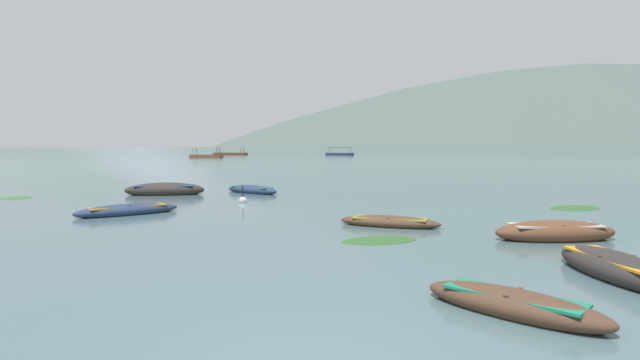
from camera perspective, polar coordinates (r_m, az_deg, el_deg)
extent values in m
plane|color=#476066|center=(1505.65, 4.09, 3.95)|extent=(6000.00, 6000.00, 0.00)
cone|color=#56665B|center=(2783.94, -26.49, 7.19)|extent=(1468.99, 1468.99, 349.41)
cone|color=slate|center=(2028.12, -15.19, 7.11)|extent=(977.67, 977.67, 230.69)
cone|color=#4C5B56|center=(2005.47, 18.24, 12.44)|extent=(2451.36, 2451.36, 603.74)
ellipsoid|color=#4C3323|center=(8.98, 21.84, -13.50)|extent=(3.02, 2.71, 0.52)
cube|color=#197A56|center=(8.94, 21.87, -12.54)|extent=(2.17, 1.95, 0.05)
cube|color=#4C3323|center=(8.92, 21.87, -12.24)|extent=(0.47, 0.54, 0.04)
ellipsoid|color=#4C3323|center=(17.17, 8.24, -4.97)|extent=(3.69, 1.88, 0.47)
cube|color=olive|center=(17.14, 8.25, -4.51)|extent=(2.66, 1.35, 0.05)
cube|color=#4C3323|center=(17.14, 8.25, -4.34)|extent=(0.25, 0.66, 0.04)
ellipsoid|color=brown|center=(16.24, 26.06, -5.58)|extent=(3.83, 1.73, 0.73)
cube|color=#B7B2A3|center=(16.21, 26.08, -4.82)|extent=(2.75, 1.25, 0.05)
cube|color=brown|center=(16.20, 26.09, -4.64)|extent=(0.19, 0.85, 0.04)
ellipsoid|color=#2D2826|center=(12.29, 31.62, -8.85)|extent=(1.75, 3.64, 0.68)
cube|color=orange|center=(12.25, 31.66, -7.92)|extent=(1.26, 2.62, 0.05)
cube|color=#2D2826|center=(12.24, 31.66, -7.69)|extent=(0.81, 0.21, 0.04)
ellipsoid|color=#2D2826|center=(29.27, -17.89, -1.14)|extent=(4.69, 2.34, 0.88)
cube|color=#28519E|center=(29.24, -17.90, -0.63)|extent=(3.38, 1.69, 0.05)
cube|color=#2D2826|center=(29.24, -17.90, -0.53)|extent=(0.28, 1.00, 0.04)
ellipsoid|color=navy|center=(21.41, -21.78, -3.36)|extent=(3.84, 3.58, 0.55)
cube|color=orange|center=(21.39, -21.80, -2.92)|extent=(2.77, 2.58, 0.05)
cube|color=navy|center=(21.39, -21.80, -2.79)|extent=(0.55, 0.61, 0.04)
ellipsoid|color=navy|center=(29.21, -8.06, -1.17)|extent=(3.93, 3.19, 0.58)
cube|color=#197A56|center=(29.20, -8.06, -0.83)|extent=(2.83, 2.30, 0.05)
cube|color=navy|center=(29.19, -8.06, -0.73)|extent=(0.49, 0.66, 0.04)
cube|color=navy|center=(141.96, 2.35, 3.04)|extent=(8.45, 5.53, 0.90)
cylinder|color=#4C4742|center=(142.00, 1.05, 3.49)|extent=(0.10, 0.10, 1.80)
cylinder|color=#4C4742|center=(144.14, 1.41, 3.50)|extent=(0.10, 0.10, 1.80)
cylinder|color=#4C4742|center=(139.79, 3.32, 3.48)|extent=(0.10, 0.10, 1.80)
cylinder|color=#4C4742|center=(141.97, 3.65, 3.49)|extent=(0.10, 0.10, 1.80)
cube|color=#334C75|center=(141.94, 2.35, 3.85)|extent=(7.10, 4.64, 0.12)
cube|color=brown|center=(115.99, -13.29, 2.70)|extent=(7.66, 3.16, 0.90)
cylinder|color=#4C4742|center=(115.78, -11.83, 3.28)|extent=(0.10, 0.10, 1.80)
cylinder|color=#4C4742|center=(114.03, -12.17, 3.26)|extent=(0.10, 0.10, 1.80)
cylinder|color=#4C4742|center=(117.95, -14.40, 3.25)|extent=(0.10, 0.10, 1.80)
cylinder|color=#4C4742|center=(116.24, -14.77, 3.23)|extent=(0.10, 0.10, 1.80)
cube|color=#9E998E|center=(115.96, -13.31, 3.70)|extent=(6.43, 2.66, 0.12)
cube|color=brown|center=(149.23, -10.54, 3.02)|extent=(10.18, 4.70, 0.90)
cylinder|color=#4C4742|center=(149.44, -12.06, 3.43)|extent=(0.10, 0.10, 1.80)
cylinder|color=#4C4742|center=(151.86, -11.66, 3.45)|extent=(0.10, 0.10, 1.80)
cylinder|color=#4C4742|center=(146.62, -9.38, 3.46)|extent=(0.10, 0.10, 1.80)
cylinder|color=#4C4742|center=(149.09, -9.02, 3.47)|extent=(0.10, 0.10, 1.80)
cube|color=#9E998E|center=(149.21, -10.55, 3.80)|extent=(8.55, 3.95, 0.12)
sphere|color=silver|center=(24.44, -9.11, -2.43)|extent=(0.39, 0.39, 0.39)
cylinder|color=black|center=(24.39, -9.12, -1.53)|extent=(0.06, 0.06, 0.77)
ellipsoid|color=#38662D|center=(30.81, -32.39, -1.82)|extent=(2.40, 2.47, 0.14)
ellipsoid|color=#2D5628|center=(24.71, 27.92, -2.97)|extent=(3.20, 2.87, 0.14)
ellipsoid|color=#2D5628|center=(14.58, 7.02, -7.13)|extent=(2.63, 1.96, 0.14)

